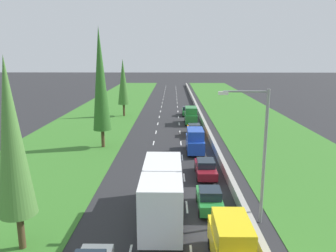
{
  "coord_description": "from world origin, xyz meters",
  "views": [
    {
      "loc": [
        0.66,
        -1.52,
        11.07
      ],
      "look_at": [
        -0.0,
        45.94,
        0.73
      ],
      "focal_mm": 35.04,
      "sensor_mm": 36.0,
      "label": 1
    }
  ],
  "objects_px": {
    "maroon_sedan_right_lane": "(206,168)",
    "street_light_mast": "(260,148)",
    "yellow_van_right_lane": "(231,243)",
    "blue_van_right_lane": "(195,141)",
    "poplar_tree_nearest": "(11,139)",
    "orange_sedan_right_lane": "(194,130)",
    "poplar_tree_second": "(100,80)",
    "green_van_right_lane": "(191,115)",
    "poplar_tree_third": "(123,82)",
    "green_hatchback_right_lane": "(209,199)",
    "green_hatchback_right_lane_eighth": "(187,111)",
    "white_box_truck_centre_lane": "(163,193)"
  },
  "relations": [
    {
      "from": "orange_sedan_right_lane",
      "to": "poplar_tree_nearest",
      "type": "relative_size",
      "value": 0.4
    },
    {
      "from": "maroon_sedan_right_lane",
      "to": "white_box_truck_centre_lane",
      "type": "bearing_deg",
      "value": -113.16
    },
    {
      "from": "green_hatchback_right_lane",
      "to": "white_box_truck_centre_lane",
      "type": "distance_m",
      "value": 4.1
    },
    {
      "from": "green_van_right_lane",
      "to": "poplar_tree_nearest",
      "type": "xyz_separation_m",
      "value": [
        -11.71,
        -35.47,
        5.21
      ]
    },
    {
      "from": "orange_sedan_right_lane",
      "to": "green_van_right_lane",
      "type": "xyz_separation_m",
      "value": [
        -0.05,
        7.87,
        0.59
      ]
    },
    {
      "from": "green_hatchback_right_lane",
      "to": "blue_van_right_lane",
      "type": "relative_size",
      "value": 0.8
    },
    {
      "from": "maroon_sedan_right_lane",
      "to": "blue_van_right_lane",
      "type": "distance_m",
      "value": 7.63
    },
    {
      "from": "maroon_sedan_right_lane",
      "to": "street_light_mast",
      "type": "distance_m",
      "value": 9.9
    },
    {
      "from": "orange_sedan_right_lane",
      "to": "poplar_tree_second",
      "type": "distance_m",
      "value": 14.99
    },
    {
      "from": "green_hatchback_right_lane_eighth",
      "to": "street_light_mast",
      "type": "relative_size",
      "value": 0.43
    },
    {
      "from": "green_hatchback_right_lane_eighth",
      "to": "poplar_tree_third",
      "type": "bearing_deg",
      "value": -176.08
    },
    {
      "from": "maroon_sedan_right_lane",
      "to": "green_hatchback_right_lane",
      "type": "bearing_deg",
      "value": -93.22
    },
    {
      "from": "maroon_sedan_right_lane",
      "to": "yellow_van_right_lane",
      "type": "bearing_deg",
      "value": -89.97
    },
    {
      "from": "blue_van_right_lane",
      "to": "green_van_right_lane",
      "type": "distance_m",
      "value": 16.13
    },
    {
      "from": "maroon_sedan_right_lane",
      "to": "green_hatchback_right_lane_eighth",
      "type": "bearing_deg",
      "value": 90.78
    },
    {
      "from": "orange_sedan_right_lane",
      "to": "white_box_truck_centre_lane",
      "type": "bearing_deg",
      "value": -98.5
    },
    {
      "from": "maroon_sedan_right_lane",
      "to": "poplar_tree_nearest",
      "type": "bearing_deg",
      "value": -135.16
    },
    {
      "from": "yellow_van_right_lane",
      "to": "poplar_tree_second",
      "type": "height_order",
      "value": "poplar_tree_second"
    },
    {
      "from": "maroon_sedan_right_lane",
      "to": "poplar_tree_nearest",
      "type": "relative_size",
      "value": 0.4
    },
    {
      "from": "yellow_van_right_lane",
      "to": "white_box_truck_centre_lane",
      "type": "height_order",
      "value": "white_box_truck_centre_lane"
    },
    {
      "from": "yellow_van_right_lane",
      "to": "street_light_mast",
      "type": "xyz_separation_m",
      "value": [
        2.52,
        4.82,
        3.83
      ]
    },
    {
      "from": "orange_sedan_right_lane",
      "to": "green_hatchback_right_lane_eighth",
      "type": "xyz_separation_m",
      "value": [
        -0.38,
        15.52,
        0.02
      ]
    },
    {
      "from": "poplar_tree_second",
      "to": "poplar_tree_third",
      "type": "bearing_deg",
      "value": 91.3
    },
    {
      "from": "green_hatchback_right_lane_eighth",
      "to": "poplar_tree_nearest",
      "type": "bearing_deg",
      "value": -104.8
    },
    {
      "from": "white_box_truck_centre_lane",
      "to": "poplar_tree_second",
      "type": "relative_size",
      "value": 0.66
    },
    {
      "from": "green_hatchback_right_lane_eighth",
      "to": "poplar_tree_second",
      "type": "bearing_deg",
      "value": -117.21
    },
    {
      "from": "white_box_truck_centre_lane",
      "to": "green_van_right_lane",
      "type": "height_order",
      "value": "white_box_truck_centre_lane"
    },
    {
      "from": "yellow_van_right_lane",
      "to": "green_hatchback_right_lane_eighth",
      "type": "height_order",
      "value": "yellow_van_right_lane"
    },
    {
      "from": "yellow_van_right_lane",
      "to": "poplar_tree_third",
      "type": "relative_size",
      "value": 0.47
    },
    {
      "from": "poplar_tree_nearest",
      "to": "poplar_tree_second",
      "type": "height_order",
      "value": "poplar_tree_second"
    },
    {
      "from": "yellow_van_right_lane",
      "to": "blue_van_right_lane",
      "type": "distance_m",
      "value": 20.92
    },
    {
      "from": "orange_sedan_right_lane",
      "to": "poplar_tree_third",
      "type": "relative_size",
      "value": 0.43
    },
    {
      "from": "green_van_right_lane",
      "to": "orange_sedan_right_lane",
      "type": "bearing_deg",
      "value": -89.62
    },
    {
      "from": "poplar_tree_third",
      "to": "poplar_tree_second",
      "type": "bearing_deg",
      "value": -88.7
    },
    {
      "from": "blue_van_right_lane",
      "to": "poplar_tree_third",
      "type": "relative_size",
      "value": 0.47
    },
    {
      "from": "yellow_van_right_lane",
      "to": "green_hatchback_right_lane",
      "type": "xyz_separation_m",
      "value": [
        -0.38,
        6.59,
        -0.56
      ]
    },
    {
      "from": "blue_van_right_lane",
      "to": "street_light_mast",
      "type": "height_order",
      "value": "street_light_mast"
    },
    {
      "from": "poplar_tree_second",
      "to": "blue_van_right_lane",
      "type": "bearing_deg",
      "value": -10.88
    },
    {
      "from": "green_hatchback_right_lane",
      "to": "poplar_tree_third",
      "type": "bearing_deg",
      "value": 107.34
    },
    {
      "from": "maroon_sedan_right_lane",
      "to": "street_light_mast",
      "type": "height_order",
      "value": "street_light_mast"
    },
    {
      "from": "yellow_van_right_lane",
      "to": "poplar_tree_nearest",
      "type": "relative_size",
      "value": 0.44
    },
    {
      "from": "yellow_van_right_lane",
      "to": "white_box_truck_centre_lane",
      "type": "bearing_deg",
      "value": 128.81
    },
    {
      "from": "green_van_right_lane",
      "to": "poplar_tree_nearest",
      "type": "relative_size",
      "value": 0.44
    },
    {
      "from": "maroon_sedan_right_lane",
      "to": "street_light_mast",
      "type": "bearing_deg",
      "value": -73.46
    },
    {
      "from": "blue_van_right_lane",
      "to": "street_light_mast",
      "type": "xyz_separation_m",
      "value": [
        3.0,
        -16.09,
        3.83
      ]
    },
    {
      "from": "yellow_van_right_lane",
      "to": "green_hatchback_right_lane_eighth",
      "type": "bearing_deg",
      "value": 90.55
    },
    {
      "from": "green_van_right_lane",
      "to": "street_light_mast",
      "type": "height_order",
      "value": "street_light_mast"
    },
    {
      "from": "yellow_van_right_lane",
      "to": "white_box_truck_centre_lane",
      "type": "distance_m",
      "value": 5.99
    },
    {
      "from": "orange_sedan_right_lane",
      "to": "poplar_tree_nearest",
      "type": "xyz_separation_m",
      "value": [
        -11.77,
        -27.6,
        5.8
      ]
    },
    {
      "from": "poplar_tree_third",
      "to": "yellow_van_right_lane",
      "type": "bearing_deg",
      "value": -74.67
    }
  ]
}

